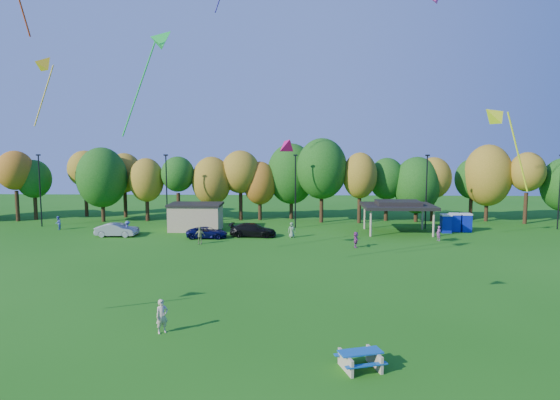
{
  "coord_description": "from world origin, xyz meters",
  "views": [
    {
      "loc": [
        2.11,
        -21.15,
        10.37
      ],
      "look_at": [
        1.22,
        6.0,
        7.31
      ],
      "focal_mm": 32.0,
      "sensor_mm": 36.0,
      "label": 1
    }
  ],
  "objects_px": {
    "kite_flyer": "(162,316)",
    "car_c": "(207,233)",
    "car_a": "(120,228)",
    "car_b": "(116,230)",
    "porta_potties": "(456,223)",
    "car_d": "(253,230)",
    "picnic_table": "(360,359)"
  },
  "relations": [
    {
      "from": "porta_potties",
      "to": "kite_flyer",
      "type": "bearing_deg",
      "value": -128.75
    },
    {
      "from": "car_b",
      "to": "car_d",
      "type": "distance_m",
      "value": 15.43
    },
    {
      "from": "porta_potties",
      "to": "car_a",
      "type": "bearing_deg",
      "value": -175.08
    },
    {
      "from": "car_d",
      "to": "car_a",
      "type": "bearing_deg",
      "value": 91.87
    },
    {
      "from": "car_a",
      "to": "car_b",
      "type": "relative_size",
      "value": 0.98
    },
    {
      "from": "porta_potties",
      "to": "picnic_table",
      "type": "height_order",
      "value": "porta_potties"
    },
    {
      "from": "picnic_table",
      "to": "car_b",
      "type": "distance_m",
      "value": 39.95
    },
    {
      "from": "car_c",
      "to": "picnic_table",
      "type": "bearing_deg",
      "value": -159.86
    },
    {
      "from": "kite_flyer",
      "to": "car_d",
      "type": "relative_size",
      "value": 0.36
    },
    {
      "from": "porta_potties",
      "to": "car_c",
      "type": "bearing_deg",
      "value": -170.3
    },
    {
      "from": "porta_potties",
      "to": "car_b",
      "type": "bearing_deg",
      "value": -173.71
    },
    {
      "from": "porta_potties",
      "to": "car_b",
      "type": "xyz_separation_m",
      "value": [
        -39.15,
        -4.31,
        -0.36
      ]
    },
    {
      "from": "car_a",
      "to": "car_c",
      "type": "xyz_separation_m",
      "value": [
        10.31,
        -1.55,
        -0.13
      ]
    },
    {
      "from": "car_b",
      "to": "kite_flyer",
      "type": "bearing_deg",
      "value": -156.03
    },
    {
      "from": "car_a",
      "to": "car_d",
      "type": "xyz_separation_m",
      "value": [
        15.32,
        -0.49,
        0.0
      ]
    },
    {
      "from": "picnic_table",
      "to": "porta_potties",
      "type": "bearing_deg",
      "value": 49.83
    },
    {
      "from": "porta_potties",
      "to": "kite_flyer",
      "type": "relative_size",
      "value": 1.98
    },
    {
      "from": "picnic_table",
      "to": "car_d",
      "type": "distance_m",
      "value": 33.87
    },
    {
      "from": "picnic_table",
      "to": "car_d",
      "type": "relative_size",
      "value": 0.46
    },
    {
      "from": "car_a",
      "to": "car_c",
      "type": "height_order",
      "value": "car_a"
    },
    {
      "from": "picnic_table",
      "to": "kite_flyer",
      "type": "bearing_deg",
      "value": 141.52
    },
    {
      "from": "car_d",
      "to": "car_c",
      "type": "bearing_deg",
      "value": 105.69
    },
    {
      "from": "kite_flyer",
      "to": "car_a",
      "type": "xyz_separation_m",
      "value": [
        -12.81,
        29.33,
        -0.19
      ]
    },
    {
      "from": "picnic_table",
      "to": "car_d",
      "type": "xyz_separation_m",
      "value": [
        -7.83,
        32.95,
        0.25
      ]
    },
    {
      "from": "porta_potties",
      "to": "car_c",
      "type": "distance_m",
      "value": 29.15
    },
    {
      "from": "kite_flyer",
      "to": "picnic_table",
      "type": "bearing_deg",
      "value": -59.47
    },
    {
      "from": "kite_flyer",
      "to": "car_c",
      "type": "height_order",
      "value": "kite_flyer"
    },
    {
      "from": "picnic_table",
      "to": "car_d",
      "type": "bearing_deg",
      "value": 86.56
    },
    {
      "from": "car_a",
      "to": "car_d",
      "type": "relative_size",
      "value": 0.85
    },
    {
      "from": "porta_potties",
      "to": "kite_flyer",
      "type": "xyz_separation_m",
      "value": [
        -26.24,
        -32.69,
        -0.15
      ]
    },
    {
      "from": "kite_flyer",
      "to": "car_a",
      "type": "bearing_deg",
      "value": 75.79
    },
    {
      "from": "porta_potties",
      "to": "car_b",
      "type": "height_order",
      "value": "porta_potties"
    }
  ]
}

